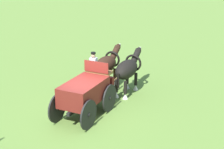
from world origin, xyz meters
TOP-DOWN VIEW (x-y plane):
  - ground_plane at (0.00, 0.00)m, footprint 220.00×220.00m
  - show_wagon at (0.15, 0.01)m, footprint 5.72×1.99m
  - draft_horse_near at (3.62, 0.87)m, footprint 3.04×1.06m
  - draft_horse_off at (3.69, -0.43)m, footprint 3.13×1.10m

SIDE VIEW (x-z plane):
  - ground_plane at x=0.00m, z-range 0.00..0.00m
  - show_wagon at x=0.15m, z-range -0.17..2.61m
  - draft_horse_off at x=3.69m, z-range 0.25..2.49m
  - draft_horse_near at x=3.62m, z-range 0.27..2.57m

